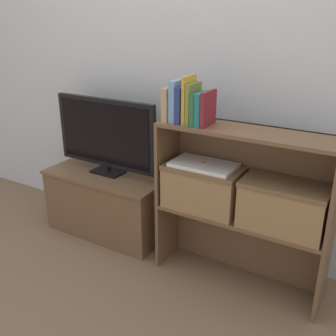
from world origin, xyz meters
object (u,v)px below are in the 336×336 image
object	(u,v)px
book_teal	(203,109)
book_olive	(193,104)
tv	(106,134)
book_forest	(198,108)
book_maroon	(208,109)
book_tan	(171,104)
laptop	(204,165)
storage_basket_left	(203,186)
book_navy	(183,104)
book_mustard	(189,100)
tv_stand	(110,202)
book_skyblue	(177,101)
storage_basket_right	(284,204)

from	to	relation	value
book_teal	book_olive	bearing A→B (deg)	180.00
tv	book_olive	world-z (taller)	book_olive
book_forest	book_maroon	xyz separation A→B (m)	(0.06, 0.00, 0.01)
book_tan	tv	bearing A→B (deg)	169.27
laptop	tv	bearing A→B (deg)	173.29
book_tan	book_teal	size ratio (longest dim) A/B	1.06
book_tan	storage_basket_left	bearing A→B (deg)	4.79
book_forest	storage_basket_left	bearing A→B (deg)	23.57
book_forest	laptop	distance (m)	0.32
book_navy	book_mustard	distance (m)	0.04
book_navy	book_forest	distance (m)	0.09
book_mustard	book_maroon	xyz separation A→B (m)	(0.12, 0.00, -0.03)
tv_stand	laptop	distance (m)	0.91
book_navy	laptop	world-z (taller)	book_navy
book_teal	laptop	bearing A→B (deg)	68.55
book_tan	book_skyblue	distance (m)	0.04
book_olive	storage_basket_right	xyz separation A→B (m)	(0.53, 0.02, -0.47)
book_skyblue	book_teal	distance (m)	0.16
laptop	book_mustard	bearing A→B (deg)	-169.69
book_navy	laptop	bearing A→B (deg)	7.73
book_navy	book_maroon	world-z (taller)	book_navy
book_maroon	storage_basket_right	size ratio (longest dim) A/B	0.42
book_olive	book_mustard	bearing A→B (deg)	-180.00
book_tan	book_maroon	bearing A→B (deg)	0.00
book_tan	book_forest	distance (m)	0.16
book_olive	book_teal	world-z (taller)	book_olive
book_mustard	book_tan	bearing A→B (deg)	180.00
book_tan	storage_basket_left	xyz separation A→B (m)	(0.20, 0.02, -0.45)
book_maroon	laptop	bearing A→B (deg)	143.81
book_forest	book_skyblue	bearing A→B (deg)	180.00
book_forest	laptop	size ratio (longest dim) A/B	0.48
book_forest	book_teal	bearing A→B (deg)	0.00
tv_stand	book_navy	size ratio (longest dim) A/B	4.40
book_navy	book_mustard	xyz separation A→B (m)	(0.03, -0.00, 0.03)
book_maroon	storage_basket_left	size ratio (longest dim) A/B	0.42
book_forest	laptop	bearing A→B (deg)	23.57
book_skyblue	book_maroon	world-z (taller)	book_skyblue
tv_stand	storage_basket_right	distance (m)	1.28
tv	laptop	bearing A→B (deg)	-6.71
tv_stand	book_tan	bearing A→B (deg)	-10.88
tv	book_forest	xyz separation A→B (m)	(0.73, -0.11, 0.28)
book_tan	laptop	size ratio (longest dim) A/B	0.52
book_forest	storage_basket_left	size ratio (longest dim) A/B	0.39
book_olive	book_maroon	size ratio (longest dim) A/B	1.18
book_tan	book_olive	distance (m)	0.14
tv	storage_basket_left	world-z (taller)	tv
book_mustard	book_teal	xyz separation A→B (m)	(0.09, 0.00, -0.04)
book_maroon	laptop	world-z (taller)	book_maroon
book_skyblue	book_navy	xyz separation A→B (m)	(0.04, 0.00, -0.01)
laptop	tv_stand	bearing A→B (deg)	173.17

